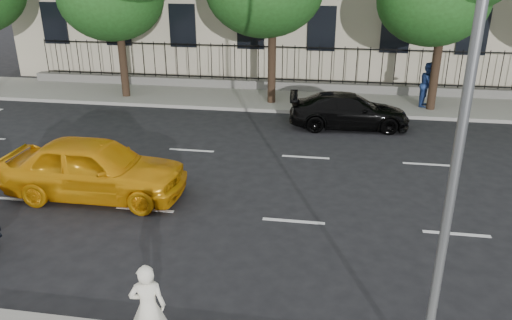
{
  "coord_description": "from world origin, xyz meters",
  "views": [
    {
      "loc": [
        0.85,
        -8.77,
        6.27
      ],
      "look_at": [
        -1.06,
        3.0,
        1.43
      ],
      "focal_mm": 35.0,
      "sensor_mm": 36.0,
      "label": 1
    }
  ],
  "objects_px": {
    "street_light": "(464,49)",
    "yellow_taxi": "(95,168)",
    "black_sedan": "(349,111)",
    "woman_near": "(148,307)"
  },
  "relations": [
    {
      "from": "yellow_taxi",
      "to": "black_sedan",
      "type": "distance_m",
      "value": 10.24
    },
    {
      "from": "street_light",
      "to": "black_sedan",
      "type": "relative_size",
      "value": 1.72
    },
    {
      "from": "yellow_taxi",
      "to": "woman_near",
      "type": "xyz_separation_m",
      "value": [
        3.64,
        -5.57,
        0.1
      ]
    },
    {
      "from": "street_light",
      "to": "yellow_taxi",
      "type": "height_order",
      "value": "street_light"
    },
    {
      "from": "street_light",
      "to": "yellow_taxi",
      "type": "distance_m",
      "value": 10.37
    },
    {
      "from": "black_sedan",
      "to": "woman_near",
      "type": "bearing_deg",
      "value": 160.72
    },
    {
      "from": "black_sedan",
      "to": "woman_near",
      "type": "height_order",
      "value": "woman_near"
    },
    {
      "from": "street_light",
      "to": "yellow_taxi",
      "type": "relative_size",
      "value": 1.6
    },
    {
      "from": "street_light",
      "to": "black_sedan",
      "type": "height_order",
      "value": "street_light"
    },
    {
      "from": "black_sedan",
      "to": "woman_near",
      "type": "xyz_separation_m",
      "value": [
        -3.4,
        -13.0,
        0.28
      ]
    }
  ]
}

